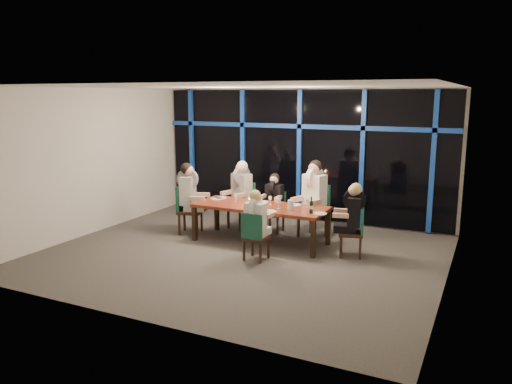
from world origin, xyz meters
TOP-DOWN VIEW (x-y plane):
  - room at (0.00, 0.00)m, footprint 7.04×7.00m
  - window_wall at (0.01, 2.93)m, footprint 6.86×0.43m
  - dining_table at (0.00, 0.80)m, footprint 2.60×1.00m
  - chair_far_left at (-0.82, 1.67)m, footprint 0.60×0.60m
  - chair_far_mid at (-0.07, 1.68)m, footprint 0.40×0.40m
  - chair_far_right at (0.82, 1.71)m, footprint 0.64×0.64m
  - chair_end_left at (-1.69, 0.75)m, footprint 0.59×0.59m
  - chair_end_right at (1.90, 0.77)m, footprint 0.51×0.51m
  - chair_near_mid at (0.37, -0.24)m, footprint 0.41×0.41m
  - diner_far_left at (-0.85, 1.59)m, footprint 0.61×0.69m
  - diner_far_mid at (-0.07, 1.61)m, footprint 0.42×0.53m
  - diner_far_right at (0.79, 1.62)m, footprint 0.65×0.74m
  - diner_end_left at (-1.61, 0.78)m, footprint 0.69×0.60m
  - diner_end_right at (1.82, 0.75)m, footprint 0.61×0.52m
  - diner_near_mid at (0.37, -0.17)m, footprint 0.43×0.54m
  - plate_far_left at (-1.03, 1.05)m, footprint 0.24×0.24m
  - plate_far_mid at (-0.07, 1.05)m, footprint 0.24×0.24m
  - plate_far_right at (0.60, 1.09)m, footprint 0.24×0.24m
  - plate_end_left at (-1.07, 0.94)m, footprint 0.24×0.24m
  - plate_end_right at (1.27, 0.62)m, footprint 0.24×0.24m
  - plate_near_mid at (0.39, 0.40)m, footprint 0.24×0.24m
  - wine_bottle at (1.10, 0.61)m, footprint 0.07×0.07m
  - water_pitcher at (0.67, 0.69)m, footprint 0.12×0.10m
  - tea_light at (-0.11, 0.63)m, footprint 0.05×0.05m
  - wine_glass_a at (-0.20, 0.73)m, footprint 0.07×0.07m
  - wine_glass_b at (0.13, 0.97)m, footprint 0.06×0.06m
  - wine_glass_c at (0.44, 0.67)m, footprint 0.08×0.08m
  - wine_glass_d at (-0.60, 0.90)m, footprint 0.06×0.06m
  - wine_glass_e at (0.87, 1.03)m, footprint 0.06×0.06m

SIDE VIEW (x-z plane):
  - chair_far_mid at x=-0.07m, z-range 0.05..0.90m
  - chair_near_mid at x=0.37m, z-range 0.05..0.91m
  - chair_end_right at x=1.90m, z-range 0.05..0.97m
  - chair_far_left at x=-0.82m, z-range 0.06..1.06m
  - chair_end_left at x=-1.69m, z-range 0.06..1.07m
  - chair_far_right at x=0.82m, z-range 0.06..1.14m
  - dining_table at x=0.00m, z-range 0.31..1.06m
  - plate_far_left at x=-1.03m, z-range 0.75..0.76m
  - plate_far_mid at x=-0.07m, z-range 0.75..0.76m
  - plate_far_right at x=0.60m, z-range 0.75..0.76m
  - plate_end_left at x=-1.07m, z-range 0.75..0.76m
  - plate_end_right at x=1.27m, z-range 0.75..0.76m
  - plate_near_mid at x=0.39m, z-range 0.75..0.76m
  - tea_light at x=-0.11m, z-range 0.75..0.78m
  - diner_far_mid at x=-0.07m, z-range 0.40..1.23m
  - diner_near_mid at x=0.37m, z-range 0.41..1.24m
  - water_pitcher at x=0.67m, z-range 0.75..0.94m
  - wine_bottle at x=1.10m, z-range 0.71..1.02m
  - wine_glass_b at x=0.13m, z-range 0.79..0.95m
  - wine_glass_e at x=0.87m, z-range 0.79..0.95m
  - wine_glass_d at x=-0.60m, z-range 0.79..0.95m
  - diner_end_right at x=1.82m, z-range 0.43..1.32m
  - wine_glass_a at x=-0.20m, z-range 0.79..0.97m
  - wine_glass_c at x=0.44m, z-range 0.79..0.99m
  - diner_far_left at x=-0.85m, z-range 0.47..1.45m
  - diner_end_left at x=-1.61m, z-range 0.47..1.46m
  - diner_far_right at x=0.79m, z-range 0.50..1.55m
  - window_wall at x=0.01m, z-range 0.08..3.02m
  - room at x=0.00m, z-range 0.51..3.53m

